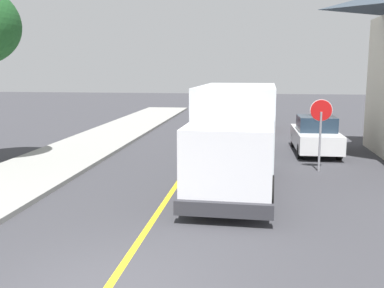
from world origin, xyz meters
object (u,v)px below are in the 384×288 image
Objects in this scene: parked_van_across at (315,136)px; parked_car_mid at (249,116)px; stop_sign at (321,121)px; parked_car_far at (248,108)px; parked_car_near at (241,132)px; box_truck at (236,132)px.

parked_car_mid is at bearing 111.68° from parked_van_across.
stop_sign is (2.69, -11.28, 1.06)m from parked_car_mid.
parked_car_far is at bearing 99.36° from stop_sign.
parked_car_far is (-0.16, 6.04, 0.00)m from parked_car_mid.
parked_car_near is at bearing 169.23° from parked_van_across.
parked_car_far is at bearing 89.45° from parked_car_near.
parked_car_near and parked_car_mid have the same top height.
box_truck reaches higher than stop_sign.
box_truck reaches higher than parked_van_across.
parked_car_near is 1.01× the size of parked_car_far.
box_truck is at bearing -89.96° from parked_car_near.
parked_car_mid is at bearing 103.43° from stop_sign.
parked_car_far is 1.00× the size of parked_van_across.
stop_sign is (2.97, 2.52, 0.09)m from box_truck.
parked_car_near and parked_car_far have the same top height.
parked_car_mid is at bearing 88.84° from box_truck.
parked_car_mid is (0.29, 6.98, 0.00)m from parked_car_near.
parked_car_near is 5.34m from stop_sign.
parked_car_mid is 6.04m from parked_car_far.
parked_car_near is at bearing 124.70° from stop_sign.
parked_car_near is 6.98m from parked_car_mid.
box_truck is 7.08m from parked_van_across.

